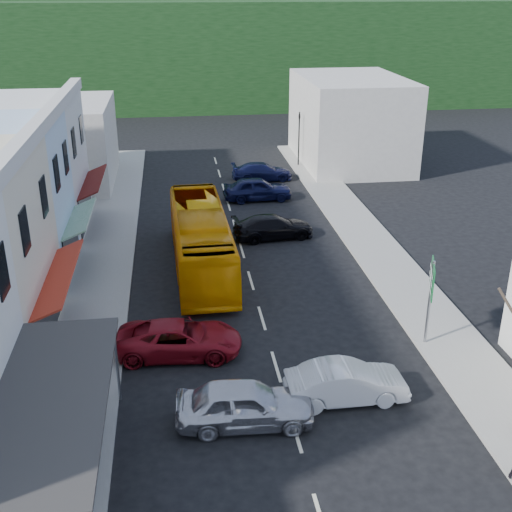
{
  "coord_description": "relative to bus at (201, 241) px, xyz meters",
  "views": [
    {
      "loc": [
        -3.63,
        -21.2,
        13.93
      ],
      "look_at": [
        0.0,
        6.0,
        2.2
      ],
      "focal_mm": 45.0,
      "sensor_mm": 36.0,
      "label": 1
    }
  ],
  "objects": [
    {
      "name": "car_black_near",
      "position": [
        4.44,
        3.85,
        -0.85
      ],
      "size": [
        4.68,
        2.36,
        1.4
      ],
      "primitive_type": "imported",
      "rotation": [
        0.0,
        0.0,
        1.69
      ],
      "color": "black",
      "rests_on": "ground"
    },
    {
      "name": "car_red",
      "position": [
        -1.35,
        -8.4,
        -0.85
      ],
      "size": [
        4.73,
        2.24,
        1.4
      ],
      "primitive_type": "imported",
      "rotation": [
        0.0,
        0.0,
        1.49
      ],
      "color": "maroon",
      "rests_on": "ground"
    },
    {
      "name": "car_silver",
      "position": [
        0.76,
        -13.2,
        -0.85
      ],
      "size": [
        4.49,
        2.02,
        1.4
      ],
      "primitive_type": "imported",
      "rotation": [
        0.0,
        0.0,
        1.52
      ],
      "color": "silver",
      "rests_on": "ground"
    },
    {
      "name": "hillside",
      "position": [
        0.93,
        55.23,
        5.18
      ],
      "size": [
        80.0,
        26.0,
        14.0
      ],
      "color": "black",
      "rests_on": "ground"
    },
    {
      "name": "car_navy_mid",
      "position": [
        4.48,
        11.11,
        -0.85
      ],
      "size": [
        4.46,
        1.95,
        1.4
      ],
      "primitive_type": "imported",
      "rotation": [
        0.0,
        0.0,
        1.6
      ],
      "color": "black",
      "rests_on": "ground"
    },
    {
      "name": "car_white",
      "position": [
        4.52,
        -12.34,
        -0.85
      ],
      "size": [
        4.43,
        1.86,
        1.4
      ],
      "primitive_type": "imported",
      "rotation": [
        0.0,
        0.0,
        1.58
      ],
      "color": "silver",
      "rests_on": "ground"
    },
    {
      "name": "distant_block_right",
      "position": [
        13.38,
        20.14,
        1.95
      ],
      "size": [
        8.0,
        12.0,
        7.0
      ],
      "primitive_type": "cube",
      "color": "#B7B2A8",
      "rests_on": "ground"
    },
    {
      "name": "direction_sign",
      "position": [
        8.78,
        -9.06,
        0.36
      ],
      "size": [
        1.27,
        1.84,
        3.82
      ],
      "primitive_type": null,
      "rotation": [
        0.0,
        0.0,
        -0.34
      ],
      "color": "#105426",
      "rests_on": "ground"
    },
    {
      "name": "sidewalk_left",
      "position": [
        -5.12,
        0.14,
        -1.48
      ],
      "size": [
        3.0,
        52.0,
        0.15
      ],
      "primitive_type": "cube",
      "color": "gray",
      "rests_on": "ground"
    },
    {
      "name": "sidewalk_right",
      "position": [
        9.88,
        0.14,
        -1.48
      ],
      "size": [
        3.0,
        52.0,
        0.15
      ],
      "primitive_type": "cube",
      "color": "gray",
      "rests_on": "ground"
    },
    {
      "name": "bus",
      "position": [
        0.0,
        0.0,
        0.0
      ],
      "size": [
        2.79,
        11.66,
        3.1
      ],
      "primitive_type": "imported",
      "rotation": [
        0.0,
        0.0,
        0.03
      ],
      "color": "orange",
      "rests_on": "ground"
    },
    {
      "name": "pedestrian_left",
      "position": [
        -4.6,
        -9.1,
        -0.55
      ],
      "size": [
        0.52,
        0.67,
        1.7
      ],
      "primitive_type": "imported",
      "rotation": [
        0.0,
        0.0,
        1.35
      ],
      "color": "black",
      "rests_on": "sidewalk_left"
    },
    {
      "name": "distant_block_left",
      "position": [
        -9.62,
        17.14,
        1.45
      ],
      "size": [
        8.0,
        10.0,
        6.0
      ],
      "primitive_type": "cube",
      "color": "#B7B2A8",
      "rests_on": "ground"
    },
    {
      "name": "ground",
      "position": [
        2.38,
        -9.86,
        -1.55
      ],
      "size": [
        120.0,
        120.0,
        0.0
      ],
      "primitive_type": "plane",
      "color": "black",
      "rests_on": "ground"
    },
    {
      "name": "traffic_signal",
      "position": [
        8.98,
        19.36,
        0.67
      ],
      "size": [
        1.06,
        1.19,
        4.44
      ],
      "primitive_type": null,
      "rotation": [
        0.0,
        0.0,
        2.76
      ],
      "color": "black",
      "rests_on": "ground"
    },
    {
      "name": "car_navy_far",
      "position": [
        5.49,
        15.86,
        -0.85
      ],
      "size": [
        4.57,
        2.02,
        1.4
      ],
      "primitive_type": "imported",
      "rotation": [
        0.0,
        0.0,
        1.61
      ],
      "color": "black",
      "rests_on": "ground"
    }
  ]
}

